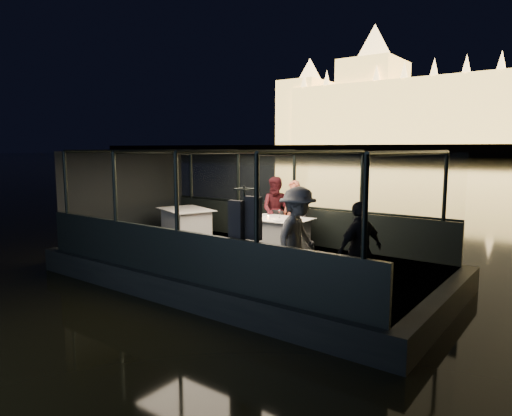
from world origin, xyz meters
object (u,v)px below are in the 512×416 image
Objects in this scene: passenger_stripe at (298,240)px; chair_port_right at (296,230)px; dining_table_central at (278,235)px; wine_bottle at (247,212)px; coat_stand at (244,236)px; person_woman_coral at (294,215)px; passenger_dark at (360,246)px; person_man_maroon at (277,213)px; dining_table_aft at (186,224)px; chair_port_left at (273,227)px.

chair_port_right is at bearing 26.22° from passenger_stripe.
wine_bottle is (-0.60, -0.42, 0.53)m from dining_table_central.
coat_stand reaches higher than person_woman_coral.
coat_stand is 1.92m from passenger_dark.
passenger_stripe reaches higher than person_woman_coral.
coat_stand is 1.05× the size of person_man_maroon.
coat_stand is at bearing -88.29° from person_man_maroon.
passenger_dark is at bearing -34.85° from dining_table_central.
dining_table_aft reaches higher than dining_table_central.
dining_table_central is 0.81m from person_woman_coral.
passenger_stripe is (1.66, -2.65, 0.40)m from chair_port_right.
chair_port_left is (2.29, 0.71, 0.06)m from dining_table_aft.
wine_bottle is (-3.51, 1.61, 0.06)m from passenger_dark.
dining_table_central is 3.58m from passenger_dark.
passenger_stripe is at bearing -53.22° from person_woman_coral.
coat_stand is (3.86, -2.42, 0.51)m from dining_table_aft.
chair_port_left is 0.59m from person_woman_coral.
passenger_stripe reaches higher than chair_port_right.
dining_table_aft is 5.03m from passenger_stripe.
dining_table_aft is at bearing -174.50° from dining_table_central.
dining_table_aft is 2.91m from person_woman_coral.
person_man_maroon is at bearing 109.98° from chair_port_left.
wine_bottle reaches higher than dining_table_central.
passenger_stripe is at bearing -22.76° from dining_table_aft.
chair_port_left is 2.71× the size of wine_bottle.
dining_table_central is 2.76m from dining_table_aft.
chair_port_right is at bearing 106.00° from coat_stand.
chair_port_right is (2.96, 0.71, 0.06)m from dining_table_aft.
coat_stand is 3.60m from person_woman_coral.
person_woman_coral is at bearing 144.88° from chair_port_right.
chair_port_right is 3.30m from coat_stand.
chair_port_left is at bearing 135.79° from dining_table_central.
dining_table_central is 1.70× the size of chair_port_right.
dining_table_aft is at bearing -156.33° from person_woman_coral.
wine_bottle is (-0.07, -1.14, 0.17)m from person_man_maroon.
dining_table_central is at bearing 112.39° from coat_stand.
person_woman_coral reaches higher than wine_bottle.
chair_port_left is 0.48× the size of passenger_stripe.
passenger_dark is at bearing 20.15° from coat_stand.
chair_port_left is 3.54m from coat_stand.
wine_bottle is at bearing 126.95° from coat_stand.
chair_port_right is 3.69m from passenger_dark.
dining_table_central is 4.71× the size of wine_bottle.
chair_port_left reaches higher than dining_table_central.
wine_bottle is at bearing 48.35° from passenger_stripe.
dining_table_aft is 0.90× the size of person_man_maroon.
coat_stand is at bearing -60.96° from chair_port_right.
dining_table_central is 2.95m from coat_stand.
coat_stand is (1.57, -3.14, 0.45)m from chair_port_left.
passenger_dark is at bearing -29.45° from chair_port_right.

